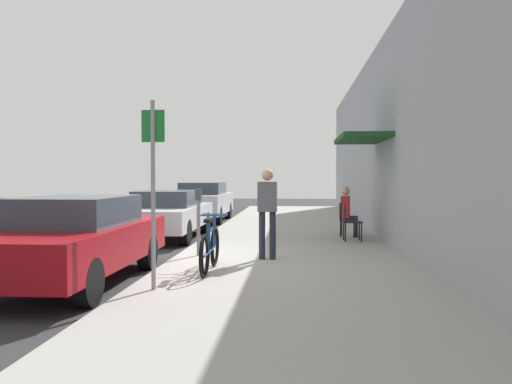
# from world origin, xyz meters

# --- Properties ---
(ground_plane) EXTENTS (60.00, 60.00, 0.00)m
(ground_plane) POSITION_xyz_m (0.00, 0.00, 0.00)
(ground_plane) COLOR #2D2D30
(sidewalk_slab) EXTENTS (4.50, 32.00, 0.12)m
(sidewalk_slab) POSITION_xyz_m (2.25, 2.00, 0.06)
(sidewalk_slab) COLOR #9E9B93
(sidewalk_slab) RESTS_ON ground_plane
(building_facade) EXTENTS (1.40, 32.00, 5.15)m
(building_facade) POSITION_xyz_m (4.64, 2.01, 2.58)
(building_facade) COLOR #999EA8
(building_facade) RESTS_ON ground_plane
(parked_car_0) EXTENTS (1.80, 4.40, 1.36)m
(parked_car_0) POSITION_xyz_m (-1.10, -1.52, 0.71)
(parked_car_0) COLOR maroon
(parked_car_0) RESTS_ON ground_plane
(parked_car_1) EXTENTS (1.80, 4.40, 1.29)m
(parked_car_1) POSITION_xyz_m (-1.10, 4.47, 0.69)
(parked_car_1) COLOR #B7B7BC
(parked_car_1) RESTS_ON ground_plane
(parked_car_2) EXTENTS (1.80, 4.40, 1.45)m
(parked_car_2) POSITION_xyz_m (-1.10, 9.94, 0.76)
(parked_car_2) COLOR #B7B7BC
(parked_car_2) RESTS_ON ground_plane
(parking_meter) EXTENTS (0.12, 0.10, 1.32)m
(parking_meter) POSITION_xyz_m (0.45, 0.76, 0.89)
(parking_meter) COLOR slate
(parking_meter) RESTS_ON sidewalk_slab
(street_sign) EXTENTS (0.32, 0.06, 2.60)m
(street_sign) POSITION_xyz_m (0.40, -2.35, 1.64)
(street_sign) COLOR gray
(street_sign) RESTS_ON sidewalk_slab
(bicycle_0) EXTENTS (0.46, 1.71, 0.90)m
(bicycle_0) POSITION_xyz_m (0.95, -1.00, 0.48)
(bicycle_0) COLOR black
(bicycle_0) RESTS_ON sidewalk_slab
(bicycle_1) EXTENTS (0.46, 1.71, 0.90)m
(bicycle_1) POSITION_xyz_m (0.93, -0.72, 0.48)
(bicycle_1) COLOR black
(bicycle_1) RESTS_ON sidewalk_slab
(cafe_chair_0) EXTENTS (0.45, 0.45, 0.87)m
(cafe_chair_0) POSITION_xyz_m (3.65, 3.28, 0.62)
(cafe_chair_0) COLOR black
(cafe_chair_0) RESTS_ON sidewalk_slab
(cafe_chair_1) EXTENTS (0.50, 0.50, 0.87)m
(cafe_chair_1) POSITION_xyz_m (3.65, 4.22, 0.62)
(cafe_chair_1) COLOR black
(cafe_chair_1) RESTS_ON sidewalk_slab
(seated_patron_1) EXTENTS (0.47, 0.41, 1.29)m
(seated_patron_1) POSITION_xyz_m (3.71, 4.21, 0.82)
(seated_patron_1) COLOR #232838
(seated_patron_1) RESTS_ON sidewalk_slab
(pedestrian_standing) EXTENTS (0.36, 0.22, 1.70)m
(pedestrian_standing) POSITION_xyz_m (1.83, 0.38, 1.12)
(pedestrian_standing) COLOR #232838
(pedestrian_standing) RESTS_ON sidewalk_slab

